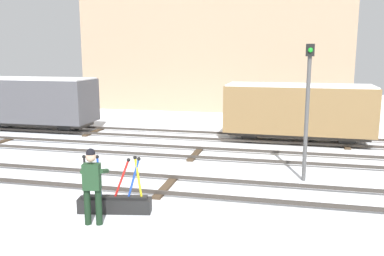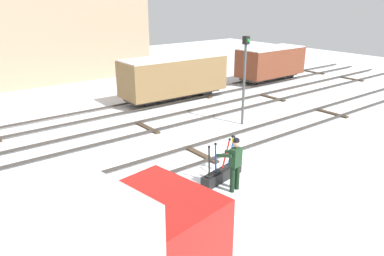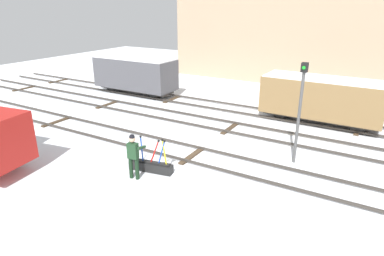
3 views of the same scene
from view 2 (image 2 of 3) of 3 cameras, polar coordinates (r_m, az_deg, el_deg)
ground_plane at (r=14.52m, az=1.31°, el=-4.18°), size 60.00×60.00×0.00m
track_main_line at (r=14.47m, az=1.32°, el=-3.78°), size 44.00×1.94×0.18m
track_siding_near at (r=17.51m, az=-6.91°, el=0.30°), size 44.00×1.94×0.18m
track_siding_far at (r=20.23m, az=-11.69°, el=2.69°), size 44.00×1.94×0.18m
switch_lever_frame at (r=12.61m, az=4.61°, el=-6.82°), size 1.84×0.68×1.45m
rail_worker at (r=11.67m, az=6.55°, el=-5.02°), size 0.63×0.75×1.79m
signal_post at (r=17.50m, az=8.04°, el=8.42°), size 0.24×0.32×4.15m
freight_car_mid_siding at (r=21.80m, az=-2.81°, el=7.93°), size 6.27×2.34×2.55m
freight_car_near_switch at (r=27.45m, az=11.90°, el=9.81°), size 5.10×2.19×2.42m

